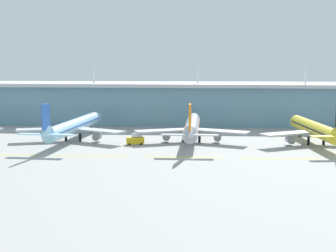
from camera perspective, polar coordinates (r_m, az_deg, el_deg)
ground_plane at (r=182.43m, az=2.77°, el=-3.63°), size 600.00×600.00×0.00m
terminal_building at (r=276.29m, az=3.38°, el=2.58°), size 288.00×34.00×31.40m
airliner_near_middle at (r=223.09m, az=-10.54°, el=-0.01°), size 48.66×71.22×18.90m
airliner_center at (r=216.63m, az=2.72°, el=-0.12°), size 48.80×67.28×18.90m
airliner_far_middle at (r=218.41m, az=16.24°, el=-0.35°), size 48.40×60.13×18.90m
taxiway_stripe_west at (r=198.55m, az=-18.20°, el=-3.08°), size 28.00×0.70×0.04m
taxiway_stripe_mid_west at (r=188.15m, az=-8.58°, el=-3.36°), size 28.00×0.70×0.04m
taxiway_stripe_centre at (r=183.54m, az=1.84°, el=-3.55°), size 28.00×0.70×0.04m
taxiway_stripe_mid_east at (r=185.17m, az=12.43°, el=-3.63°), size 28.00×0.70×0.04m
fuel_truck at (r=210.76m, az=-3.66°, el=-1.49°), size 7.64×4.58×4.95m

